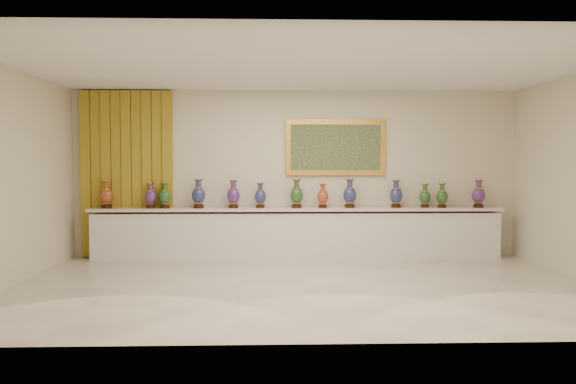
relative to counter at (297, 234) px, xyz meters
name	(u,v)px	position (x,y,z in m)	size (l,w,h in m)	color
ground	(304,286)	(0.00, -2.27, -0.44)	(8.00, 8.00, 0.00)	beige
room	(161,170)	(-2.43, 0.17, 1.14)	(8.00, 8.00, 8.00)	beige
counter	(297,234)	(0.00, 0.00, 0.00)	(7.28, 0.48, 0.90)	white
vase_0	(107,196)	(-3.35, 0.00, 0.69)	(0.24, 0.24, 0.49)	black
vase_1	(151,197)	(-2.58, 0.00, 0.67)	(0.23, 0.23, 0.45)	black
vase_2	(165,197)	(-2.33, -0.01, 0.67)	(0.27, 0.27, 0.45)	black
vase_3	(198,195)	(-1.74, -0.03, 0.70)	(0.30, 0.30, 0.52)	black
vase_4	(233,195)	(-1.12, -0.01, 0.69)	(0.29, 0.29, 0.50)	black
vase_5	(260,196)	(-0.65, 0.02, 0.66)	(0.22, 0.22, 0.45)	black
vase_6	(297,195)	(-0.01, -0.02, 0.69)	(0.31, 0.31, 0.51)	black
vase_7	(323,197)	(0.46, -0.03, 0.66)	(0.24, 0.24, 0.43)	black
vase_8	(350,195)	(0.94, -0.01, 0.69)	(0.29, 0.29, 0.51)	black
vase_9	(396,195)	(1.77, -0.01, 0.69)	(0.24, 0.24, 0.50)	black
vase_10	(425,197)	(2.30, 0.01, 0.66)	(0.24, 0.24, 0.43)	black
vase_11	(442,197)	(2.59, -0.04, 0.66)	(0.27, 0.27, 0.44)	black
vase_12	(479,195)	(3.25, -0.05, 0.69)	(0.25, 0.25, 0.50)	black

